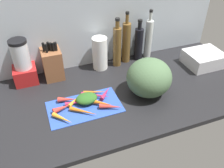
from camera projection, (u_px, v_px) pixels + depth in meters
ground_plane at (123, 92)px, 149.81cm from camera, size 170.00×80.00×3.00cm
wall_back at (102, 21)px, 159.74cm from camera, size 170.00×3.00×60.00cm
cutting_board at (85, 107)px, 136.12cm from camera, size 41.31×23.34×0.80cm
carrot_0 at (67, 99)px, 138.10cm from camera, size 10.96×6.16×3.11cm
carrot_1 at (77, 99)px, 138.99cm from camera, size 12.37×10.66×2.24cm
carrot_2 at (84, 111)px, 130.62cm from camera, size 14.25×11.91×2.35cm
carrot_3 at (95, 95)px, 141.06cm from camera, size 16.21×10.52×3.03cm
carrot_4 at (95, 92)px, 144.34cm from camera, size 13.39×5.76×2.12cm
carrot_5 at (100, 103)px, 135.82cm from camera, size 13.53×11.37×3.18cm
carrot_6 at (111, 107)px, 133.39cm from camera, size 12.75×8.06×2.83cm
carrot_7 at (106, 93)px, 143.30cm from camera, size 9.90×10.70×2.49cm
carrot_8 at (62, 118)px, 126.14cm from camera, size 10.10×11.46×2.56cm
carrot_9 at (62, 108)px, 132.10cm from camera, size 10.84×5.52×3.32cm
carrot_10 at (75, 103)px, 136.48cm from camera, size 11.64×3.67×2.23cm
carrot_greens_pile at (87, 98)px, 137.12cm from camera, size 12.44×9.57×5.26cm
winter_squash at (149, 78)px, 139.77cm from camera, size 26.69×25.84×22.86cm
knife_block at (52, 64)px, 154.49cm from camera, size 11.99×14.19×25.26cm
blender_appliance at (23, 65)px, 148.81cm from camera, size 14.15×14.15×29.38cm
paper_towel_roll at (100, 53)px, 162.67cm from camera, size 10.15×10.15×22.79cm
bottle_0 at (117, 46)px, 163.62cm from camera, size 5.69×5.69×34.69cm
bottle_1 at (126, 42)px, 167.82cm from camera, size 5.89×5.89×36.96cm
bottle_2 at (139, 43)px, 171.78cm from camera, size 6.10×6.10×30.34cm
bottle_3 at (148, 38)px, 173.47cm from camera, size 5.31×5.31×35.78cm
dish_rack at (204, 59)px, 169.87cm from camera, size 24.96×21.21×9.66cm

